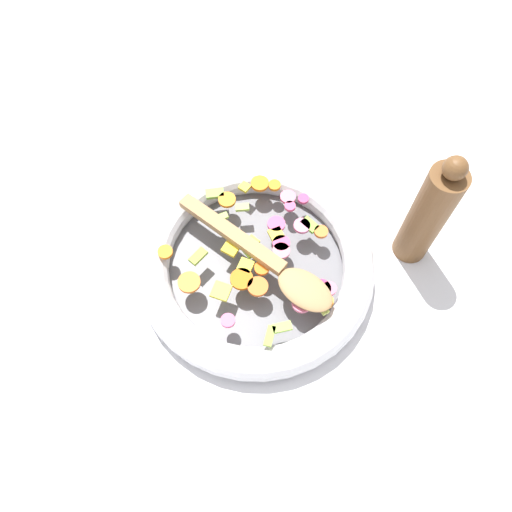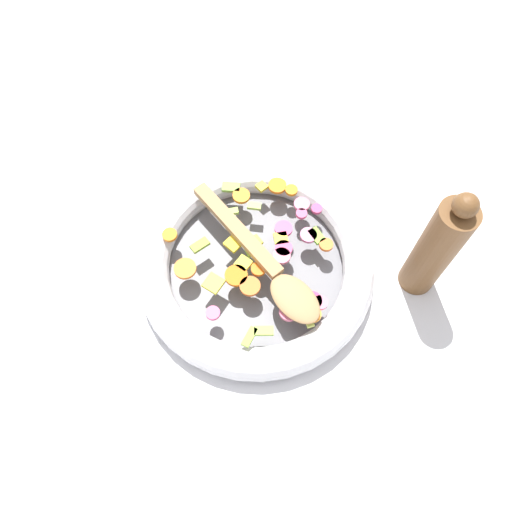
# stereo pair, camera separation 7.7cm
# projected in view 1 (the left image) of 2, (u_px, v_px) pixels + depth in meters

# --- Properties ---
(ground_plane) EXTENTS (4.00, 4.00, 0.00)m
(ground_plane) POSITION_uv_depth(u_px,v_px,m) (256.00, 270.00, 0.81)
(ground_plane) COLOR silver
(skillet) EXTENTS (0.38, 0.38, 0.05)m
(skillet) POSITION_uv_depth(u_px,v_px,m) (256.00, 264.00, 0.80)
(skillet) COLOR slate
(skillet) RESTS_ON ground_plane
(chopped_vegetables) EXTENTS (0.28, 0.26, 0.01)m
(chopped_vegetables) POSITION_uv_depth(u_px,v_px,m) (261.00, 251.00, 0.77)
(chopped_vegetables) COLOR orange
(chopped_vegetables) RESTS_ON skillet
(wooden_spoon) EXTENTS (0.29, 0.06, 0.01)m
(wooden_spoon) POSITION_uv_depth(u_px,v_px,m) (270.00, 262.00, 0.75)
(wooden_spoon) COLOR #A87F51
(wooden_spoon) RESTS_ON chopped_vegetables
(pepper_mill) EXTENTS (0.06, 0.06, 0.24)m
(pepper_mill) POSITION_uv_depth(u_px,v_px,m) (428.00, 214.00, 0.74)
(pepper_mill) COLOR brown
(pepper_mill) RESTS_ON ground_plane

